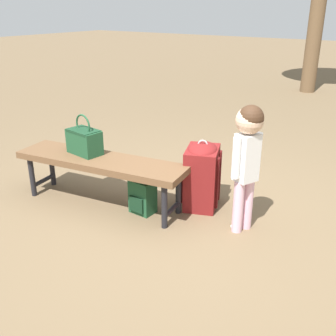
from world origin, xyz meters
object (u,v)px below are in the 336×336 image
object	(u,v)px
park_bench	(101,164)
backpack_large	(201,174)
handbag	(84,140)
child_standing	(248,149)
backpack_small	(142,194)

from	to	relation	value
park_bench	backpack_large	size ratio (longest dim) A/B	2.60
park_bench	handbag	xyz separation A→B (m)	(-0.20, 0.02, 0.18)
child_standing	backpack_small	bearing A→B (deg)	-165.08
park_bench	backpack_small	bearing A→B (deg)	11.52
handbag	backpack_large	size ratio (longest dim) A/B	0.58
child_standing	backpack_large	size ratio (longest dim) A/B	1.64
park_bench	child_standing	world-z (taller)	child_standing
handbag	backpack_small	world-z (taller)	handbag
child_standing	handbag	bearing A→B (deg)	-168.61
handbag	backpack_small	xyz separation A→B (m)	(0.60, 0.07, -0.40)
child_standing	backpack_large	bearing A→B (deg)	159.99
child_standing	backpack_small	xyz separation A→B (m)	(-0.85, -0.23, -0.52)
backpack_large	backpack_small	world-z (taller)	backpack_large
handbag	park_bench	bearing A→B (deg)	-4.44
backpack_large	backpack_small	xyz separation A→B (m)	(-0.36, -0.40, -0.14)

